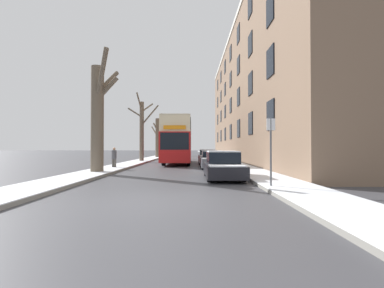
{
  "coord_description": "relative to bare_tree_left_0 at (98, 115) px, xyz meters",
  "views": [
    {
      "loc": [
        1.05,
        -7.45,
        1.55
      ],
      "look_at": [
        1.08,
        13.14,
        1.88
      ],
      "focal_mm": 24.0,
      "sensor_mm": 36.0,
      "label": 1
    }
  ],
  "objects": [
    {
      "name": "ground_plane",
      "position": [
        4.59,
        -7.91,
        -3.51
      ],
      "size": [
        320.0,
        320.0,
        0.0
      ],
      "primitive_type": "plane",
      "color": "#424247"
    },
    {
      "name": "sidewalk_left",
      "position": [
        -0.15,
        45.09,
        -3.43
      ],
      "size": [
        2.15,
        130.0,
        0.16
      ],
      "color": "gray",
      "rests_on": "ground"
    },
    {
      "name": "sidewalk_right",
      "position": [
        9.34,
        45.09,
        -3.43
      ],
      "size": [
        2.15,
        130.0,
        0.16
      ],
      "color": "gray",
      "rests_on": "ground"
    },
    {
      "name": "terrace_facade_right",
      "position": [
        14.9,
        15.99,
        4.55
      ],
      "size": [
        9.1,
        42.19,
        16.11
      ],
      "color": "#7A604C",
      "rests_on": "ground"
    },
    {
      "name": "bare_tree_left_0",
      "position": [
        0.0,
        0.0,
        0.0
      ],
      "size": [
        1.65,
        3.2,
        7.01
      ],
      "color": "brown",
      "rests_on": "ground"
    },
    {
      "name": "bare_tree_left_1",
      "position": [
        0.12,
        12.83,
        0.16
      ],
      "size": [
        3.6,
        2.6,
        7.52
      ],
      "color": "brown",
      "rests_on": "ground"
    },
    {
      "name": "bare_tree_left_2",
      "position": [
        0.18,
        25.02,
        0.05
      ],
      "size": [
        2.46,
        4.03,
        7.34
      ],
      "color": "brown",
      "rests_on": "ground"
    },
    {
      "name": "bare_tree_left_3",
      "position": [
        -0.09,
        36.43,
        -0.25
      ],
      "size": [
        2.72,
        1.41,
        6.36
      ],
      "color": "brown",
      "rests_on": "ground"
    },
    {
      "name": "double_decker_bus",
      "position": [
        4.23,
        10.61,
        -1.05
      ],
      "size": [
        2.61,
        10.78,
        4.34
      ],
      "color": "red",
      "rests_on": "ground"
    },
    {
      "name": "parked_car_0",
      "position": [
        7.2,
        -2.31,
        -2.86
      ],
      "size": [
        1.77,
        4.36,
        1.41
      ],
      "color": "black",
      "rests_on": "ground"
    },
    {
      "name": "parked_car_1",
      "position": [
        7.2,
        4.25,
        -2.87
      ],
      "size": [
        1.79,
        4.49,
        1.36
      ],
      "color": "slate",
      "rests_on": "ground"
    },
    {
      "name": "parked_car_2",
      "position": [
        7.2,
        9.94,
        -2.85
      ],
      "size": [
        1.83,
        4.16,
        1.4
      ],
      "color": "#9EA3AD",
      "rests_on": "ground"
    },
    {
      "name": "pedestrian_left_sidewalk",
      "position": [
        -0.08,
        3.43,
        -2.63
      ],
      "size": [
        0.35,
        0.35,
        1.6
      ],
      "rotation": [
        0.0,
        0.0,
        3.0
      ],
      "color": "#4C4742",
      "rests_on": "ground"
    },
    {
      "name": "street_sign_post",
      "position": [
        8.56,
        -5.85,
        -1.98
      ],
      "size": [
        0.32,
        0.07,
        2.68
      ],
      "color": "#4C4F54",
      "rests_on": "ground"
    }
  ]
}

